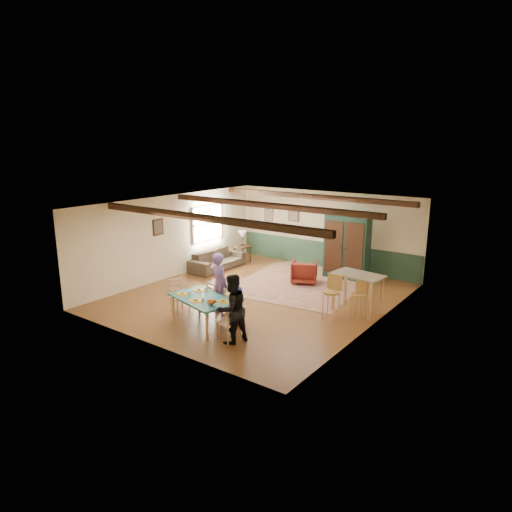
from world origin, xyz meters
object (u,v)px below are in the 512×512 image
Objects in this scene: dining_chair_end_left at (180,297)px; person_child at (237,305)px; dining_chair_far_right at (235,306)px; cat at (211,301)px; end_table at (242,254)px; bar_stool_left at (331,298)px; sofa at (217,260)px; dining_chair_far_left at (217,298)px; dining_chair_end_right at (229,322)px; counter_table at (357,293)px; dining_table at (203,312)px; person_man at (219,284)px; armoire at (347,245)px; person_woman at (232,309)px; table_lamp at (242,238)px; bar_stool_right at (358,299)px; armchair at (304,272)px.

person_child is (1.63, 0.37, 0.03)m from dining_chair_end_left.
dining_chair_far_right is 0.87m from cat.
end_table is 0.54× the size of bar_stool_left.
sofa is 3.64× the size of end_table.
dining_chair_end_right is at bearing 155.08° from dining_chair_far_left.
person_child is 5.87m from end_table.
end_table is at bearing 145.24° from bar_stool_left.
dining_chair_end_right is 3.68m from counter_table.
dining_chair_end_left is (-0.87, -0.49, 0.00)m from dining_chair_far_left.
dining_chair_far_left reaches higher than cat.
dining_chair_far_left is at bearing -59.10° from end_table.
person_child reaches higher than dining_chair_far_left.
dining_table reaches higher than end_table.
person_man is at bearing 0.00° from person_child.
person_man reaches higher than dining_chair_far_right.
dining_chair_end_left is 0.41× the size of armoire.
armoire is (-0.12, 6.06, 0.31)m from person_woman.
person_man is 0.84m from person_child.
cat is at bearing -81.87° from person_woman.
table_lamp is at bearing -129.53° from person_woman.
dining_chair_end_right is 3.43m from bar_stool_right.
counter_table reaches higher than dining_chair_far_right.
person_man is at bearing 136.55° from cat.
table_lamp is at bearing 34.82° from dining_chair_end_left.
cat is 0.30× the size of bar_stool_left.
armchair is at bearing -81.56° from dining_chair_far_left.
counter_table is at bearing 124.41° from armchair.
bar_stool_left reaches higher than sofa.
bar_stool_left is at bearing 67.67° from cat.
dining_chair_far_left is 0.90× the size of bar_stool_right.
table_lamp reaches higher than end_table.
dining_table is at bearing -103.84° from armoire.
sofa is 5.74m from bar_stool_left.
person_woman is 1.16m from person_child.
person_woman reaches higher than dining_table.
person_child is 3.03m from bar_stool_right.
table_lamp is (-3.43, 5.57, 0.10)m from cat.
counter_table reaches higher than bar_stool_right.
bar_stool_left is 1.14× the size of bar_stool_right.
dining_chair_far_left is 1.47× the size of end_table.
dining_chair_end_right is 0.68m from cat.
end_table is at bearing -44.01° from person_man.
table_lamp reaches higher than dining_chair_far_left.
armchair is at bearing -15.29° from end_table.
dining_chair_far_left reaches higher than armchair.
dining_chair_far_right is (0.74, -0.19, 0.00)m from dining_chair_far_left.
dining_chair_end_left is 0.79× the size of bar_stool_left.
armoire reaches higher than counter_table.
person_child is at bearing -98.94° from armoire.
armoire is at bearing 5.97° from end_table.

